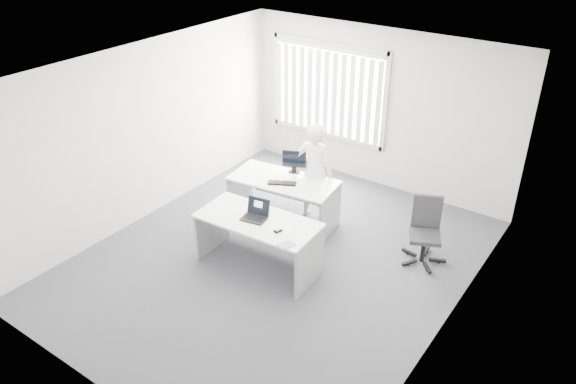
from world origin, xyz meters
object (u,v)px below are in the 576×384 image
Objects in this scene: desk_near at (258,233)px; office_chair at (424,242)px; desk_far at (283,191)px; person at (315,172)px; monitor at (294,161)px; laptop at (254,211)px.

desk_near is 2.38m from office_chair.
desk_far is 2.29m from office_chair.
person reaches higher than desk_far.
monitor is (-0.01, 0.31, 0.40)m from desk_far.
desk_near is 1.59m from monitor.
desk_far is at bearing -113.04° from monitor.
laptop is at bearing -149.18° from desk_near.
office_chair is at bearing 0.96° from desk_far.
person reaches higher than desk_near.
office_chair is 2.50m from laptop.
person reaches higher than monitor.
office_chair is at bearing 167.83° from person.
desk_far is 1.07× the size of person.
person is (-0.09, 1.58, 0.26)m from desk_near.
desk_near is at bearing -77.52° from desk_far.
desk_near is at bearing -165.69° from office_chair.
desk_near is 1.60m from person.
desk_near is at bearing 83.71° from person.
laptop is at bearing -100.13° from monitor.
desk_far is 1.32m from laptop.
person is 4.96× the size of laptop.
desk_far is at bearing 106.22° from desk_near.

